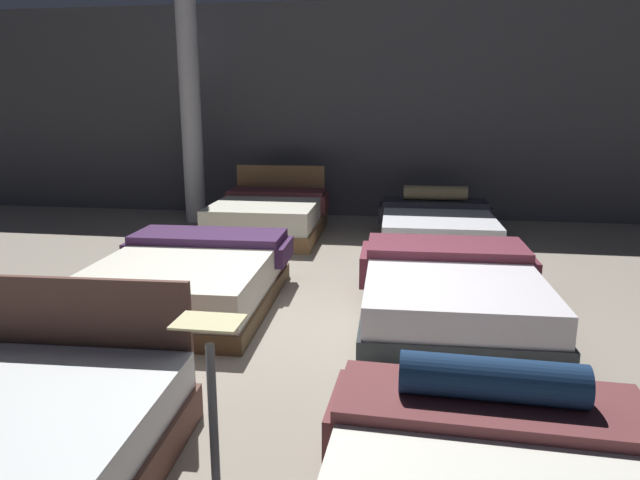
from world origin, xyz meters
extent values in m
cube|color=gray|center=(0.00, 0.00, -0.01)|extent=(18.00, 18.00, 0.02)
cube|color=#47474C|center=(0.00, 5.03, 1.75)|extent=(18.00, 0.06, 3.50)
cube|color=brown|center=(-1.23, -1.65, 0.43)|extent=(1.56, 0.12, 0.86)
cube|color=brown|center=(1.24, -1.96, 0.42)|extent=(1.54, 0.63, 0.06)
cube|color=brown|center=(0.47, -1.93, 0.26)|extent=(0.08, 0.58, 0.26)
cylinder|color=navy|center=(1.24, -1.96, 0.55)|extent=(0.91, 0.25, 0.22)
cube|color=brown|center=(-1.24, 0.25, 0.08)|extent=(1.66, 2.15, 0.16)
cube|color=silver|center=(-1.24, 0.25, 0.32)|extent=(1.60, 2.09, 0.32)
cube|color=#42254C|center=(-1.27, 0.95, 0.52)|extent=(1.59, 0.70, 0.09)
cube|color=#42254C|center=(-2.07, 0.92, 0.38)|extent=(0.11, 0.64, 0.20)
cube|color=#42254C|center=(-0.46, 0.98, 0.38)|extent=(0.11, 0.64, 0.20)
cube|color=#2B3235|center=(1.20, 0.26, 0.10)|extent=(1.62, 2.18, 0.20)
cube|color=silver|center=(1.20, 0.26, 0.33)|extent=(1.55, 2.12, 0.25)
cube|color=brown|center=(1.18, 0.93, 0.50)|extent=(1.55, 0.79, 0.09)
cube|color=brown|center=(0.40, 0.90, 0.30)|extent=(0.11, 0.75, 0.30)
cube|color=brown|center=(1.97, 0.95, 0.30)|extent=(0.11, 0.75, 0.30)
cube|color=brown|center=(-1.21, 3.23, 0.11)|extent=(1.55, 1.98, 0.21)
cube|color=beige|center=(-1.21, 3.23, 0.37)|extent=(1.49, 1.92, 0.31)
cube|color=brown|center=(-1.23, 4.20, 0.47)|extent=(1.41, 0.08, 0.93)
cube|color=brown|center=(-1.22, 3.89, 0.56)|extent=(1.50, 0.59, 0.06)
cube|color=brown|center=(-1.98, 3.87, 0.39)|extent=(0.08, 0.55, 0.26)
cube|color=brown|center=(-0.47, 3.91, 0.39)|extent=(0.08, 0.55, 0.26)
cube|color=brown|center=(1.21, 3.30, 0.08)|extent=(1.62, 2.10, 0.16)
cube|color=silver|center=(1.21, 3.30, 0.28)|extent=(1.56, 2.04, 0.23)
cube|color=#2C2D35|center=(1.19, 4.00, 0.43)|extent=(1.56, 0.63, 0.08)
cube|color=#2C2D35|center=(0.40, 3.98, 0.26)|extent=(0.10, 0.59, 0.25)
cube|color=#2C2D35|center=(1.98, 4.02, 0.26)|extent=(0.10, 0.59, 0.25)
cylinder|color=#887754|center=(1.19, 3.97, 0.59)|extent=(0.94, 0.24, 0.22)
cylinder|color=#3F3F44|center=(0.00, -2.52, 0.45)|extent=(0.04, 0.04, 0.90)
cube|color=beige|center=(0.00, -2.52, 1.00)|extent=(0.28, 0.20, 0.01)
cylinder|color=silver|center=(-2.66, 4.14, 1.75)|extent=(0.32, 0.32, 3.50)
camera|label=1|loc=(0.80, -4.64, 1.88)|focal=31.93mm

